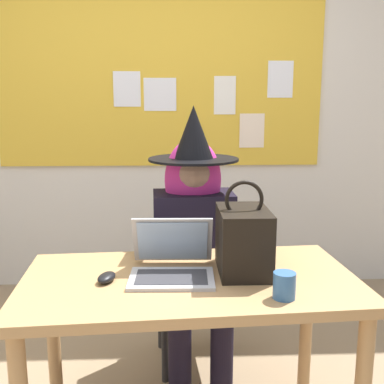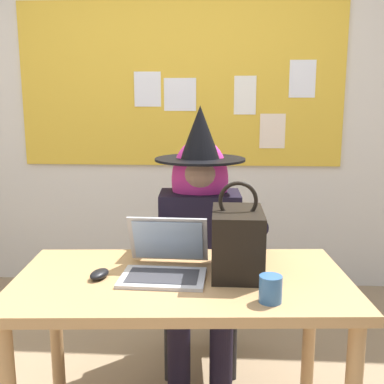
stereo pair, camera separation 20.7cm
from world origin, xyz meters
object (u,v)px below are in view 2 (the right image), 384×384
(chair_at_desk, at_px, (199,272))
(laptop, at_px, (165,262))
(computer_mouse, at_px, (99,274))
(handbag, at_px, (237,241))
(coffee_mug, at_px, (270,289))
(person_costumed, at_px, (200,229))
(desk_main, at_px, (182,301))

(chair_at_desk, bearing_deg, laptop, -13.80)
(computer_mouse, distance_m, handbag, 0.56)
(laptop, distance_m, coffee_mug, 0.46)
(handbag, bearing_deg, coffee_mug, -68.38)
(person_costumed, relative_size, computer_mouse, 13.54)
(chair_at_desk, distance_m, handbag, 0.78)
(person_costumed, relative_size, laptop, 4.15)
(handbag, relative_size, coffee_mug, 3.98)
(computer_mouse, xyz_separation_m, handbag, (0.54, 0.09, 0.12))
(computer_mouse, distance_m, coffee_mug, 0.67)
(chair_at_desk, relative_size, laptop, 2.62)
(chair_at_desk, height_order, handbag, handbag)
(desk_main, distance_m, person_costumed, 0.61)
(desk_main, relative_size, handbag, 3.61)
(desk_main, xyz_separation_m, coffee_mug, (0.33, -0.21, 0.15))
(desk_main, height_order, laptop, laptop)
(desk_main, xyz_separation_m, laptop, (-0.07, 0.03, 0.15))
(desk_main, distance_m, computer_mouse, 0.34)
(desk_main, height_order, chair_at_desk, chair_at_desk)
(person_costumed, distance_m, coffee_mug, 0.85)
(coffee_mug, bearing_deg, handbag, 111.62)
(computer_mouse, bearing_deg, person_costumed, 75.03)
(desk_main, height_order, handbag, handbag)
(desk_main, xyz_separation_m, handbag, (0.22, 0.06, 0.23))
(person_costumed, height_order, coffee_mug, person_costumed)
(person_costumed, relative_size, handbag, 3.73)
(person_costumed, height_order, handbag, person_costumed)
(person_costumed, bearing_deg, laptop, -14.68)
(desk_main, relative_size, coffee_mug, 14.36)
(laptop, bearing_deg, handbag, 7.23)
(laptop, xyz_separation_m, handbag, (0.29, 0.03, 0.08))
(chair_at_desk, distance_m, computer_mouse, 0.86)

